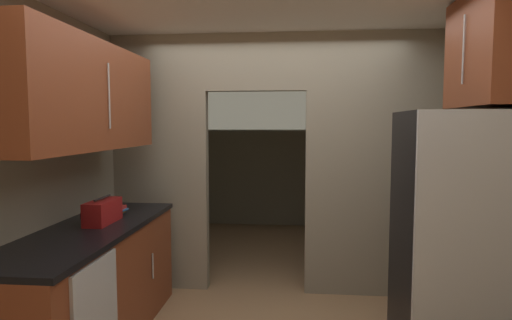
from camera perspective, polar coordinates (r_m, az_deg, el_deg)
The scene contains 9 objects.
kitchen_overhead_slab at distance 3.44m, azimuth 1.89°, elevation 20.33°, with size 3.73×6.72×0.06m, color silver.
kitchen_partition at distance 4.27m, azimuth 3.47°, elevation 0.49°, with size 3.33×0.12×2.59m.
adjoining_room_shell at distance 6.25m, azimuth 3.56°, elevation 1.06°, with size 3.33×2.95×2.59m.
refrigerator at distance 3.18m, azimuth 25.30°, elevation -10.35°, with size 0.74×0.71×1.78m.
lower_cabinet_run at distance 3.60m, azimuth -21.14°, elevation -15.59°, with size 0.66×2.07×0.92m.
upper_cabinet_counterside at distance 3.39m, azimuth -21.87°, elevation 7.93°, with size 0.36×1.86×0.79m.
upper_cabinet_fridgeside at distance 3.29m, azimuth 29.05°, elevation 12.83°, with size 0.36×0.81×0.75m.
boombox at distance 3.58m, azimuth -19.86°, elevation -6.52°, with size 0.17×0.38×0.21m.
book_stack at distance 3.87m, azimuth -18.06°, elevation -6.42°, with size 0.14×0.15×0.08m.
Camera 1 is at (0.21, -2.89, 1.70)m, focal length 29.90 mm.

